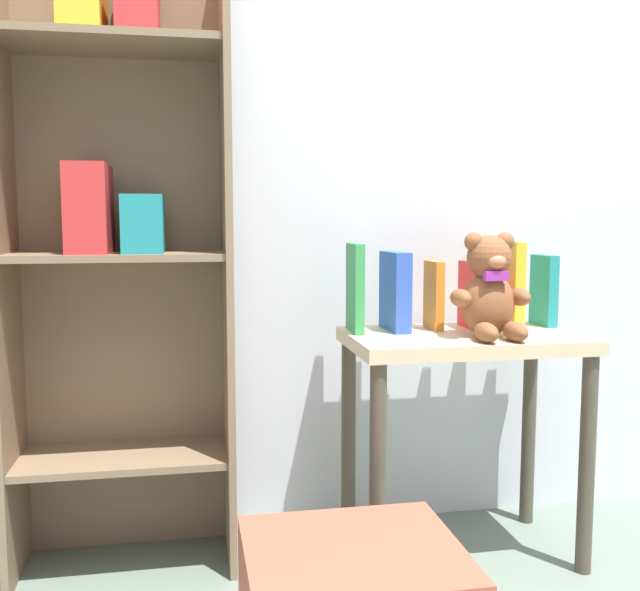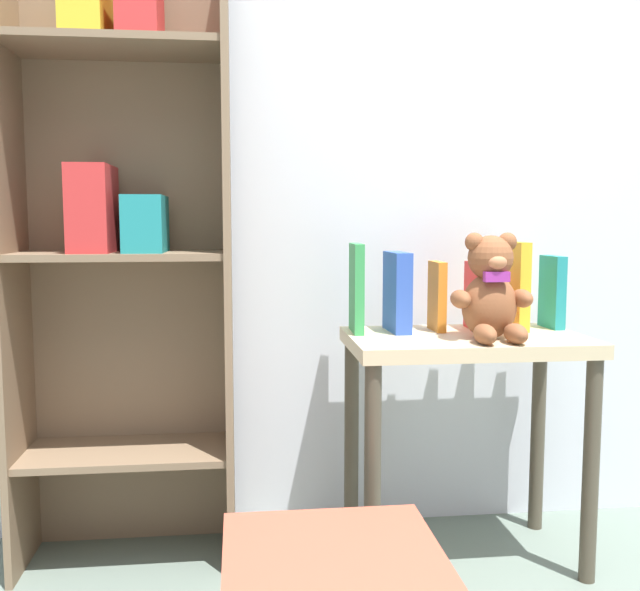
% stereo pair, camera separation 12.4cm
% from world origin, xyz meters
% --- Properties ---
extents(wall_back, '(4.80, 0.06, 2.50)m').
position_xyz_m(wall_back, '(0.00, 1.33, 1.25)').
color(wall_back, silver).
rests_on(wall_back, ground_plane).
extents(bookshelf_side, '(0.55, 0.28, 1.60)m').
position_xyz_m(bookshelf_side, '(-0.73, 1.17, 0.90)').
color(bookshelf_side, '#7F664C').
rests_on(bookshelf_side, ground_plane).
extents(display_table, '(0.60, 0.37, 0.60)m').
position_xyz_m(display_table, '(0.14, 1.04, 0.49)').
color(display_table, beige).
rests_on(display_table, ground_plane).
extents(teddy_bear, '(0.20, 0.18, 0.26)m').
position_xyz_m(teddy_bear, '(0.18, 0.97, 0.72)').
color(teddy_bear, brown).
rests_on(teddy_bear, display_table).
extents(book_standing_green, '(0.03, 0.14, 0.23)m').
position_xyz_m(book_standing_green, '(-0.13, 1.13, 0.71)').
color(book_standing_green, '#33934C').
rests_on(book_standing_green, display_table).
extents(book_standing_blue, '(0.05, 0.15, 0.21)m').
position_xyz_m(book_standing_blue, '(-0.02, 1.12, 0.70)').
color(book_standing_blue, '#2D51B7').
rests_on(book_standing_blue, display_table).
extents(book_standing_orange, '(0.03, 0.10, 0.18)m').
position_xyz_m(book_standing_orange, '(0.09, 1.12, 0.69)').
color(book_standing_orange, orange).
rests_on(book_standing_orange, display_table).
extents(book_standing_red, '(0.03, 0.15, 0.18)m').
position_xyz_m(book_standing_red, '(0.20, 1.12, 0.69)').
color(book_standing_red, red).
rests_on(book_standing_red, display_table).
extents(book_standing_yellow, '(0.03, 0.15, 0.24)m').
position_xyz_m(book_standing_yellow, '(0.31, 1.13, 0.71)').
color(book_standing_yellow, gold).
rests_on(book_standing_yellow, display_table).
extents(book_standing_teal, '(0.03, 0.11, 0.20)m').
position_xyz_m(book_standing_teal, '(0.42, 1.13, 0.70)').
color(book_standing_teal, teal).
rests_on(book_standing_teal, display_table).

